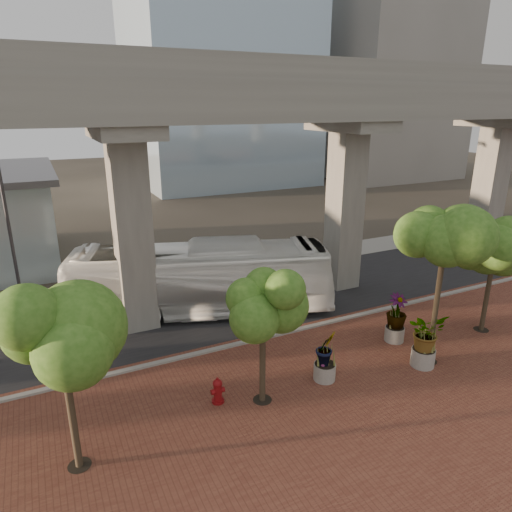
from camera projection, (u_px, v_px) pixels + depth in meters
name	position (u px, v px, depth m)	size (l,w,h in m)	color
ground	(267.00, 318.00, 23.38)	(160.00, 160.00, 0.00)	#332E25
brick_plaza	(367.00, 405.00, 16.54)	(70.00, 13.00, 0.06)	brown
asphalt_road	(250.00, 303.00, 25.08)	(90.00, 8.00, 0.04)	black
curb_strip	(286.00, 333.00, 21.65)	(70.00, 0.25, 0.16)	gray
far_sidewalk	(214.00, 271.00, 29.77)	(90.00, 3.00, 0.06)	gray
transit_viaduct	(250.00, 170.00, 22.77)	(72.00, 5.60, 12.40)	gray
midrise_block	(387.00, 92.00, 66.01)	(18.00, 16.00, 24.00)	gray
transit_bus	(201.00, 279.00, 23.36)	(3.14, 13.36, 3.72)	white
parked_car	(464.00, 232.00, 35.76)	(1.80, 5.19, 1.71)	black
fire_hydrant	(218.00, 391.00, 16.51)	(0.50, 0.45, 1.01)	maroon
planter_front	(426.00, 334.00, 18.56)	(2.15, 2.15, 2.37)	#A6A396
planter_right	(397.00, 313.00, 20.57)	(2.13, 2.13, 2.28)	#A5A095
planter_left	(326.00, 350.00, 17.65)	(1.93, 1.93, 2.12)	gray
street_tree_far_west	(59.00, 333.00, 12.33)	(4.05, 4.05, 6.33)	#4A3D2A
street_tree_near_west	(263.00, 301.00, 15.53)	(3.03, 3.03, 5.38)	#4A3D2A
street_tree_near_east	(445.00, 238.00, 17.60)	(3.89, 3.89, 7.21)	#4A3D2A
street_tree_far_east	(496.00, 245.00, 20.64)	(3.67, 3.67, 5.99)	#4A3D2A
streetlamp_west	(7.00, 216.00, 21.65)	(0.45, 1.33, 9.18)	#343339
streetlamp_east	(333.00, 190.00, 30.04)	(0.43, 1.25, 8.62)	#2A2A2E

